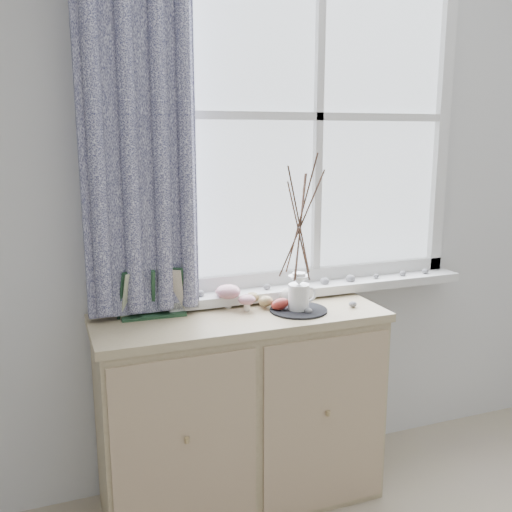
{
  "coord_description": "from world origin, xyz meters",
  "views": [
    {
      "loc": [
        -0.88,
        -0.36,
        1.57
      ],
      "look_at": [
        -0.1,
        1.7,
        1.1
      ],
      "focal_mm": 40.0,
      "sensor_mm": 36.0,
      "label": 1
    }
  ],
  "objects_px": {
    "sideboard": "(241,410)",
    "twig_pitcher": "(300,221)",
    "botanical_book": "(154,293)",
    "toadstool_cluster": "(233,294)"
  },
  "relations": [
    {
      "from": "toadstool_cluster",
      "to": "botanical_book",
      "type": "bearing_deg",
      "value": -177.59
    },
    {
      "from": "sideboard",
      "to": "toadstool_cluster",
      "type": "relative_size",
      "value": 7.47
    },
    {
      "from": "twig_pitcher",
      "to": "sideboard",
      "type": "bearing_deg",
      "value": 168.38
    },
    {
      "from": "sideboard",
      "to": "twig_pitcher",
      "type": "bearing_deg",
      "value": -9.96
    },
    {
      "from": "botanical_book",
      "to": "toadstool_cluster",
      "type": "distance_m",
      "value": 0.34
    },
    {
      "from": "sideboard",
      "to": "twig_pitcher",
      "type": "distance_m",
      "value": 0.84
    },
    {
      "from": "sideboard",
      "to": "twig_pitcher",
      "type": "height_order",
      "value": "twig_pitcher"
    },
    {
      "from": "botanical_book",
      "to": "twig_pitcher",
      "type": "height_order",
      "value": "twig_pitcher"
    },
    {
      "from": "sideboard",
      "to": "toadstool_cluster",
      "type": "xyz_separation_m",
      "value": [
        -0.0,
        0.09,
        0.49
      ]
    },
    {
      "from": "sideboard",
      "to": "toadstool_cluster",
      "type": "height_order",
      "value": "toadstool_cluster"
    }
  ]
}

